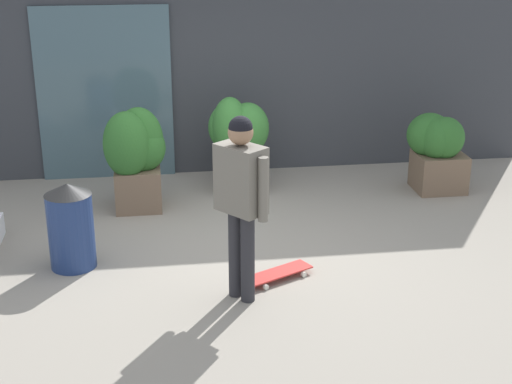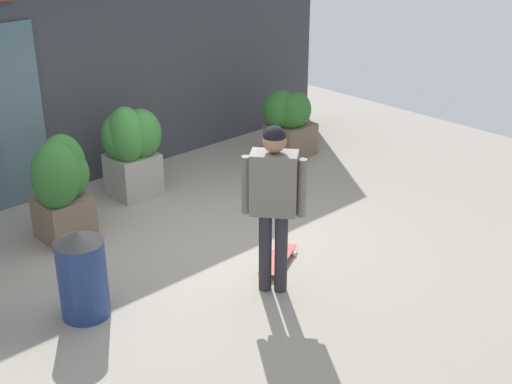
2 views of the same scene
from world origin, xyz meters
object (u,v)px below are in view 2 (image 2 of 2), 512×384
skateboarder (274,192)px  planter_box_left (61,184)px  skateboard (278,259)px  planter_box_mid (131,145)px  trash_bin (82,274)px  planter_box_right (288,119)px

skateboarder → planter_box_left: size_ratio=1.39×
skateboard → planter_box_left: planter_box_left is taller
skateboard → planter_box_mid: planter_box_mid is taller
planter_box_left → planter_box_mid: (1.28, 0.52, 0.01)m
skateboard → trash_bin: 2.15m
skateboarder → skateboard: bearing=0.6°
skateboarder → skateboard: (0.40, 0.33, -1.03)m
planter_box_mid → trash_bin: bearing=-133.5°
trash_bin → planter_box_left: bearing=66.9°
planter_box_mid → skateboard: bearing=-87.8°
planter_box_left → planter_box_mid: size_ratio=1.01×
planter_box_left → planter_box_right: planter_box_left is taller
skateboard → planter_box_right: 3.37m
skateboard → planter_box_right: bearing=15.3°
planter_box_right → trash_bin: size_ratio=1.13×
skateboarder → skateboard: skateboarder is taller
planter_box_mid → skateboarder: bearing=-95.9°
trash_bin → planter_box_mid: bearing=46.5°
planter_box_right → trash_bin: planter_box_right is taller
planter_box_mid → planter_box_right: bearing=-8.3°
skateboarder → planter_box_left: bearing=73.0°
skateboarder → trash_bin: skateboarder is taller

